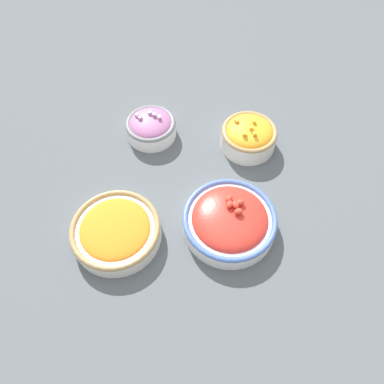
# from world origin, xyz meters

# --- Properties ---
(ground_plane) EXTENTS (3.00, 3.00, 0.00)m
(ground_plane) POSITION_xyz_m (0.00, 0.00, 0.00)
(ground_plane) COLOR #4C5156
(bowl_red_onion) EXTENTS (0.12, 0.12, 0.06)m
(bowl_red_onion) POSITION_xyz_m (-0.15, -0.15, 0.03)
(bowl_red_onion) COLOR white
(bowl_red_onion) RESTS_ON ground_plane
(bowl_cherry_tomatoes) EXTENTS (0.19, 0.19, 0.07)m
(bowl_cherry_tomatoes) POSITION_xyz_m (0.04, 0.09, 0.03)
(bowl_cherry_tomatoes) COLOR white
(bowl_cherry_tomatoes) RESTS_ON ground_plane
(bowl_carrots) EXTENTS (0.18, 0.18, 0.05)m
(bowl_carrots) POSITION_xyz_m (0.13, -0.12, 0.02)
(bowl_carrots) COLOR silver
(bowl_carrots) RESTS_ON ground_plane
(bowl_squash) EXTENTS (0.13, 0.13, 0.07)m
(bowl_squash) POSITION_xyz_m (-0.19, 0.08, 0.03)
(bowl_squash) COLOR silver
(bowl_squash) RESTS_ON ground_plane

